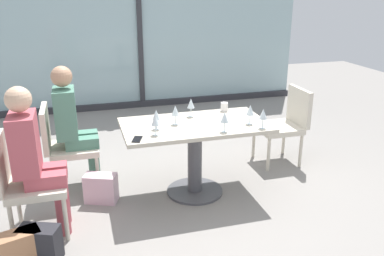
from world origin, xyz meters
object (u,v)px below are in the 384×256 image
handbag_1 (101,188)px  handbag_2 (20,249)px  wine_glass_2 (263,114)px  cell_phone_on_table (137,139)px  coffee_cup (224,107)px  wine_glass_4 (250,111)px  wine_glass_1 (191,104)px  wine_glass_3 (175,111)px  person_side_end (35,155)px  chair_far_left (64,143)px  chair_side_end (23,179)px  wine_glass_6 (156,115)px  person_far_left (73,122)px  wine_glass_5 (225,118)px  dining_table_main (195,142)px  chair_far_right (286,121)px  handbag_0 (40,244)px

handbag_1 → handbag_2: (-0.64, -0.80, 0.00)m
wine_glass_2 → cell_phone_on_table: 1.16m
coffee_cup → cell_phone_on_table: size_ratio=0.62×
coffee_cup → wine_glass_4: bearing=-79.1°
wine_glass_1 → wine_glass_3: bearing=-136.9°
person_side_end → handbag_1: size_ratio=4.20×
chair_far_left → chair_side_end: bearing=-111.8°
wine_glass_2 → chair_far_left: bearing=157.2°
wine_glass_4 → wine_glass_6: same height
chair_far_left → wine_glass_4: size_ratio=4.70×
person_far_left → wine_glass_3: (0.93, -0.42, 0.16)m
wine_glass_4 → wine_glass_5: bearing=-155.6°
dining_table_main → cell_phone_on_table: 0.68m
chair_far_right → cell_phone_on_table: 1.97m
wine_glass_1 → wine_glass_5: same height
person_side_end → wine_glass_3: person_side_end is taller
wine_glass_1 → person_far_left: bearing=168.5°
wine_glass_1 → handbag_0: (-1.44, -0.93, -0.72)m
chair_far_left → chair_far_right: 2.45m
chair_side_end → chair_far_left: (0.30, 0.75, 0.00)m
wine_glass_6 → handbag_1: bearing=167.4°
chair_far_right → handbag_2: chair_far_right is taller
person_side_end → wine_glass_1: (1.44, 0.52, 0.16)m
person_far_left → wine_glass_5: person_far_left is taller
person_far_left → wine_glass_4: 1.73m
person_far_left → cell_phone_on_table: size_ratio=8.75×
handbag_0 → wine_glass_3: bearing=52.4°
dining_table_main → chair_far_right: 1.31m
wine_glass_3 → cell_phone_on_table: size_ratio=1.28×
dining_table_main → person_far_left: (-1.12, 0.45, 0.16)m
chair_far_right → wine_glass_4: size_ratio=4.70×
chair_far_left → person_side_end: bearing=-104.3°
handbag_1 → handbag_2: bearing=-106.3°
wine_glass_1 → wine_glass_2: (0.54, -0.52, 0.00)m
handbag_2 → wine_glass_5: bearing=-3.9°
wine_glass_1 → wine_glass_5: bearing=-72.1°
chair_far_right → cell_phone_on_table: chair_far_right is taller
handbag_0 → wine_glass_1: bearing=54.4°
wine_glass_5 → wine_glass_1: bearing=107.9°
wine_glass_2 → wine_glass_6: (-0.94, 0.24, 0.00)m
dining_table_main → handbag_1: size_ratio=4.61×
person_side_end → cell_phone_on_table: person_side_end is taller
chair_side_end → cell_phone_on_table: chair_side_end is taller
coffee_cup → wine_glass_1: bearing=-167.8°
handbag_1 → handbag_0: bearing=-100.9°
wine_glass_3 → wine_glass_5: size_ratio=1.00×
handbag_1 → dining_table_main: bearing=18.2°
wine_glass_5 → handbag_0: bearing=-165.5°
wine_glass_5 → wine_glass_6: size_ratio=1.00×
handbag_1 → person_side_end: bearing=-121.7°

